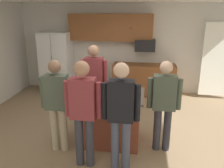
{
  "coord_description": "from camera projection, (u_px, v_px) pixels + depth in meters",
  "views": [
    {
      "loc": [
        0.65,
        -4.2,
        2.4
      ],
      "look_at": [
        0.02,
        0.02,
        1.05
      ],
      "focal_mm": 37.64,
      "sensor_mm": 36.0,
      "label": 1
    }
  ],
  "objects": [
    {
      "name": "mug_blue_stoneware",
      "position": [
        100.0,
        95.0,
        4.01
      ],
      "size": [
        0.13,
        0.09,
        0.11
      ],
      "color": "#4C6B99",
      "rests_on": "kitchen_island"
    },
    {
      "name": "person_guest_right",
      "position": [
        94.0,
        79.0,
        4.94
      ],
      "size": [
        0.57,
        0.23,
        1.73
      ],
      "rotation": [
        0.0,
        0.0,
        -1.01
      ],
      "color": "#383842",
      "rests_on": "ground"
    },
    {
      "name": "cabinet_run_upper",
      "position": [
        111.0,
        27.0,
        6.71
      ],
      "size": [
        2.4,
        0.38,
        0.75
      ],
      "color": "brown"
    },
    {
      "name": "person_elder_center",
      "position": [
        121.0,
        110.0,
        3.45
      ],
      "size": [
        0.57,
        0.22,
        1.71
      ],
      "rotation": [
        0.0,
        0.0,
        1.93
      ],
      "color": "#4C5166",
      "rests_on": "ground"
    },
    {
      "name": "glass_stout_tall",
      "position": [
        88.0,
        93.0,
        4.02
      ],
      "size": [
        0.07,
        0.07,
        0.16
      ],
      "color": "black",
      "rests_on": "kitchen_island"
    },
    {
      "name": "person_guest_left",
      "position": [
        164.0,
        101.0,
        3.96
      ],
      "size": [
        0.57,
        0.22,
        1.62
      ],
      "rotation": [
        0.0,
        0.0,
        2.99
      ],
      "color": "#383842",
      "rests_on": "ground"
    },
    {
      "name": "floor",
      "position": [
        111.0,
        133.0,
        4.78
      ],
      "size": [
        7.04,
        7.04,
        0.0
      ],
      "primitive_type": "plane",
      "color": "#937A5B",
      "rests_on": "ground"
    },
    {
      "name": "cabinet_run_lower",
      "position": [
        144.0,
        79.0,
        6.9
      ],
      "size": [
        1.8,
        0.63,
        0.9
      ],
      "color": "brown",
      "rests_on": "ground"
    },
    {
      "name": "back_wall",
      "position": [
        125.0,
        48.0,
        7.03
      ],
      "size": [
        6.4,
        0.1,
        2.6
      ],
      "primitive_type": "cube",
      "color": "silver",
      "rests_on": "ground"
    },
    {
      "name": "refrigerator",
      "position": [
        57.0,
        62.0,
        7.03
      ],
      "size": [
        0.88,
        0.76,
        1.8
      ],
      "color": "white",
      "rests_on": "ground"
    },
    {
      "name": "glass_short_whisky",
      "position": [
        131.0,
        96.0,
        3.92
      ],
      "size": [
        0.07,
        0.07,
        0.13
      ],
      "color": "#321D0D",
      "rests_on": "kitchen_island"
    },
    {
      "name": "person_guest_by_door",
      "position": [
        57.0,
        100.0,
        3.96
      ],
      "size": [
        0.57,
        0.22,
        1.64
      ],
      "rotation": [
        0.0,
        0.0,
        0.46
      ],
      "color": "tan",
      "rests_on": "ground"
    },
    {
      "name": "french_door_window_panel",
      "position": [
        219.0,
        60.0,
        6.35
      ],
      "size": [
        0.9,
        0.06,
        2.0
      ],
      "primitive_type": "cube",
      "color": "white",
      "rests_on": "ground"
    },
    {
      "name": "microwave_over_range",
      "position": [
        145.0,
        45.0,
        6.62
      ],
      "size": [
        0.56,
        0.4,
        0.32
      ],
      "primitive_type": "cube",
      "color": "black"
    },
    {
      "name": "serving_tray",
      "position": [
        116.0,
        91.0,
        4.29
      ],
      "size": [
        0.44,
        0.3,
        0.04
      ],
      "color": "#B7B7BC",
      "rests_on": "kitchen_island"
    },
    {
      "name": "person_host_foreground",
      "position": [
        83.0,
        108.0,
        3.53
      ],
      "size": [
        0.57,
        0.23,
        1.71
      ],
      "rotation": [
        0.0,
        0.0,
        1.22
      ],
      "color": "#383842",
      "rests_on": "ground"
    },
    {
      "name": "kitchen_island",
      "position": [
        110.0,
        118.0,
        4.36
      ],
      "size": [
        1.24,
        0.9,
        0.96
      ],
      "color": "brown",
      "rests_on": "ground"
    }
  ]
}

